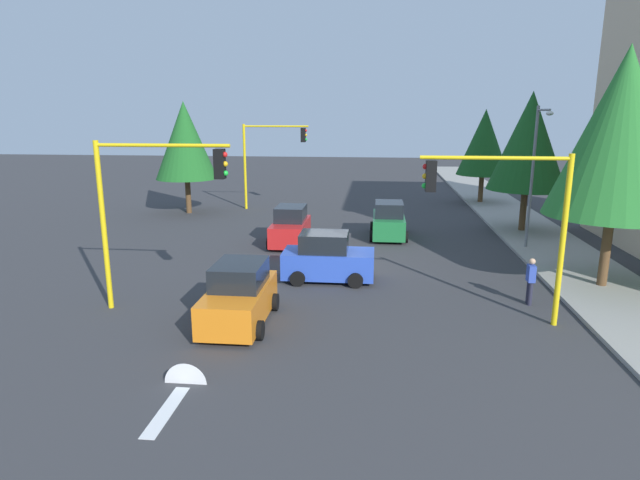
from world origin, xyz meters
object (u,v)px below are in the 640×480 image
car_blue (327,259)px  traffic_signal_far_right (269,150)px  tree_opposite_side (185,141)px  car_red (290,227)px  pedestrian_crossing (531,280)px  tree_roadside_far (484,142)px  street_lamp_curbside (536,163)px  car_green (389,221)px  traffic_signal_near_right (152,193)px  tree_roadside_near (621,133)px  traffic_signal_near_left (505,205)px  car_orange (239,296)px  tree_roadside_mid (529,141)px

car_blue → traffic_signal_far_right: bearing=-161.0°
tree_opposite_side → car_red: tree_opposite_side is taller
tree_opposite_side → pedestrian_crossing: bearing=48.5°
tree_roadside_far → car_red: 18.98m
street_lamp_curbside → car_green: (-2.42, -6.79, -3.45)m
car_blue → car_red: (-5.91, -2.47, -0.00)m
street_lamp_curbside → tree_roadside_far: 14.39m
traffic_signal_near_right → tree_roadside_near: size_ratio=0.64×
traffic_signal_near_left → tree_roadside_near: 6.61m
tree_roadside_near → car_orange: 14.91m
tree_roadside_mid → car_red: size_ratio=2.05×
traffic_signal_near_left → tree_roadside_mid: size_ratio=0.70×
traffic_signal_near_left → car_orange: size_ratio=1.37×
traffic_signal_near_left → pedestrian_crossing: 3.84m
pedestrian_crossing → traffic_signal_near_left: bearing=-39.2°
traffic_signal_near_left → street_lamp_curbside: (-9.61, 3.53, 0.46)m
traffic_signal_near_left → tree_roadside_far: size_ratio=0.79×
tree_opposite_side → traffic_signal_near_left: bearing=42.8°
traffic_signal_near_left → tree_roadside_near: bearing=129.6°
tree_opposite_side → car_red: bearing=45.8°
tree_roadside_far → tree_roadside_near: 20.08m
traffic_signal_near_right → traffic_signal_near_left: bearing=90.0°
car_blue → car_orange: same height
tree_roadside_near → car_green: tree_roadside_near is taller
tree_roadside_mid → car_orange: 19.97m
traffic_signal_near_right → tree_opposite_side: bearing=-163.6°
traffic_signal_near_right → car_red: size_ratio=1.52×
traffic_signal_far_right → car_red: 11.04m
tree_roadside_mid → traffic_signal_near_left: bearing=-17.2°
car_blue → tree_opposite_side: bearing=-142.4°
traffic_signal_near_left → traffic_signal_far_right: size_ratio=0.93×
tree_roadside_near → tree_opposite_side: tree_roadside_near is taller
traffic_signal_near_right → tree_roadside_near: (-4.00, 16.22, 1.87)m
traffic_signal_far_right → pedestrian_crossing: (18.12, 12.93, -3.26)m
tree_opposite_side → car_red: (8.09, 8.31, -3.97)m
tree_roadside_far → car_blue: size_ratio=1.89×
tree_roadside_far → tree_opposite_side: 21.36m
tree_opposite_side → tree_roadside_near: bearing=56.9°
tree_roadside_mid → pedestrian_crossing: tree_roadside_mid is taller
traffic_signal_near_left → tree_roadside_far: tree_roadside_far is taller
street_lamp_curbside → tree_opposite_side: tree_opposite_side is taller
traffic_signal_far_right → street_lamp_curbside: street_lamp_curbside is taller
traffic_signal_near_left → car_blue: size_ratio=1.49×
tree_roadside_mid → pedestrian_crossing: size_ratio=4.60×
tree_roadside_near → car_blue: size_ratio=2.46×
car_blue → car_orange: bearing=-26.5°
tree_roadside_mid → car_green: (1.97, -7.59, -4.24)m
tree_roadside_far → tree_opposite_side: tree_opposite_side is taller
car_blue → car_green: same height
traffic_signal_near_left → traffic_signal_near_right: bearing=-90.0°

